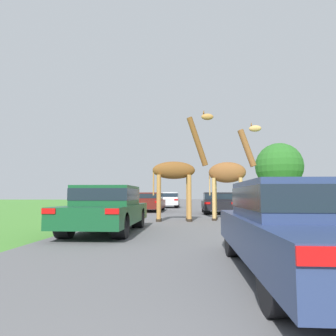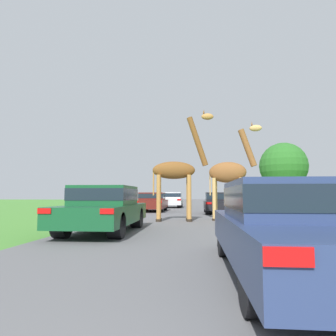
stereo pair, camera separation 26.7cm
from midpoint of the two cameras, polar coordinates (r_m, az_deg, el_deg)
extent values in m
cube|color=#5B5B5E|center=(29.85, 4.13, -7.42)|extent=(8.04, 120.00, 0.00)
cylinder|color=#B77F3D|center=(13.85, 3.33, -5.71)|extent=(0.19, 0.19, 2.07)
cylinder|color=#2D2319|center=(13.89, 3.36, -9.74)|extent=(0.25, 0.25, 0.11)
cylinder|color=#B77F3D|center=(13.30, 3.51, -5.73)|extent=(0.19, 0.19, 2.07)
cylinder|color=#2D2319|center=(13.34, 3.53, -9.92)|extent=(0.25, 0.25, 0.11)
cylinder|color=#B77F3D|center=(13.82, -2.30, -5.71)|extent=(0.19, 0.19, 2.07)
cylinder|color=#2D2319|center=(13.86, -2.32, -9.75)|extent=(0.25, 0.25, 0.11)
cylinder|color=#B77F3D|center=(13.26, -2.36, -5.73)|extent=(0.19, 0.19, 2.07)
cylinder|color=#2D2319|center=(13.31, -2.38, -9.94)|extent=(0.25, 0.25, 0.11)
ellipsoid|color=brown|center=(13.59, 0.54, -0.43)|extent=(1.98, 0.81, 0.80)
cylinder|color=brown|center=(13.83, 5.06, 5.06)|extent=(0.99, 0.34, 2.30)
ellipsoid|color=#B77F3D|center=(14.14, 6.96, 9.66)|extent=(0.58, 0.29, 0.30)
cylinder|color=#B77F3D|center=(13.56, -3.34, -2.82)|extent=(0.07, 0.07, 1.14)
cone|color=brown|center=(14.24, 6.23, 10.50)|extent=(0.07, 0.07, 0.16)
cone|color=brown|center=(14.11, 6.29, 10.64)|extent=(0.07, 0.07, 0.16)
cylinder|color=tan|center=(14.52, 13.20, -5.78)|extent=(0.17, 0.17, 1.96)
cylinder|color=#2D2319|center=(14.56, 13.27, -9.43)|extent=(0.22, 0.22, 0.10)
cylinder|color=tan|center=(13.90, 13.19, -5.81)|extent=(0.17, 0.17, 1.96)
cylinder|color=#2D2319|center=(13.94, 13.27, -9.62)|extent=(0.22, 0.22, 0.10)
cylinder|color=tan|center=(14.58, 8.43, -5.86)|extent=(0.17, 0.17, 1.96)
cylinder|color=#2D2319|center=(14.62, 8.48, -9.49)|extent=(0.22, 0.22, 0.10)
cylinder|color=tan|center=(13.95, 8.21, -5.89)|extent=(0.17, 0.17, 1.96)
cylinder|color=#2D2319|center=(14.00, 8.26, -9.69)|extent=(0.22, 0.22, 0.10)
ellipsoid|color=brown|center=(14.26, 10.67, -0.83)|extent=(1.82, 1.00, 0.97)
cylinder|color=brown|center=(14.38, 14.28, 3.72)|extent=(0.86, 0.41, 1.80)
ellipsoid|color=tan|center=(14.56, 15.75, 7.26)|extent=(0.59, 0.33, 0.30)
cylinder|color=tan|center=(14.29, 7.42, -3.05)|extent=(0.06, 0.06, 1.08)
cone|color=brown|center=(14.67, 15.05, 8.07)|extent=(0.07, 0.07, 0.16)
cone|color=brown|center=(14.54, 15.07, 8.19)|extent=(0.07, 0.07, 0.16)
cube|color=navy|center=(4.74, 22.78, -12.06)|extent=(1.82, 4.72, 0.54)
cube|color=navy|center=(4.70, 22.55, -5.56)|extent=(1.64, 2.12, 0.53)
cube|color=#19232D|center=(4.70, 22.54, -5.24)|extent=(1.66, 2.14, 0.32)
cube|color=red|center=(2.26, 24.01, -15.10)|extent=(0.33, 0.03, 0.13)
cylinder|color=black|center=(5.98, 11.53, -12.99)|extent=(0.36, 0.67, 0.67)
cylinder|color=black|center=(6.33, 25.04, -12.17)|extent=(0.36, 0.67, 0.67)
cylinder|color=black|center=(3.24, 18.51, -19.57)|extent=(0.36, 0.67, 0.67)
cube|color=#144C28|center=(9.73, -12.37, -8.49)|extent=(1.88, 4.66, 0.56)
cube|color=#144C28|center=(9.71, -12.30, -5.11)|extent=(1.70, 2.10, 0.59)
cube|color=#19232D|center=(9.71, -12.30, -4.94)|extent=(1.71, 2.12, 0.35)
cube|color=red|center=(7.81, -22.73, -7.58)|extent=(0.34, 0.03, 0.13)
cube|color=red|center=(7.26, -11.65, -8.09)|extent=(0.34, 0.03, 0.13)
cylinder|color=black|center=(11.30, -14.10, -9.13)|extent=(0.38, 0.70, 0.70)
cylinder|color=black|center=(10.93, -6.46, -9.39)|extent=(0.38, 0.70, 0.70)
cylinder|color=black|center=(8.69, -19.89, -10.20)|extent=(0.38, 0.70, 0.70)
cylinder|color=black|center=(8.20, -10.04, -10.75)|extent=(0.38, 0.70, 0.70)
cube|color=silver|center=(28.56, -0.06, -6.40)|extent=(1.87, 4.09, 0.57)
cube|color=silver|center=(28.55, -0.06, -5.24)|extent=(1.68, 1.84, 0.59)
cube|color=#19232D|center=(28.55, -0.06, -5.18)|extent=(1.70, 1.86, 0.35)
cube|color=red|center=(26.58, -2.03, -6.05)|extent=(0.34, 0.03, 0.14)
cube|color=red|center=(26.46, 1.29, -6.06)|extent=(0.34, 0.03, 0.14)
cylinder|color=black|center=(29.85, -1.34, -6.80)|extent=(0.37, 0.67, 0.67)
cylinder|color=black|center=(29.75, 1.55, -6.80)|extent=(0.37, 0.67, 0.67)
cylinder|color=black|center=(27.41, -1.81, -6.94)|extent=(0.37, 0.67, 0.67)
cylinder|color=black|center=(27.30, 1.33, -6.94)|extent=(0.37, 0.67, 0.67)
cube|color=silver|center=(28.87, 9.93, -6.31)|extent=(1.98, 4.63, 0.60)
cube|color=silver|center=(28.86, 9.91, -5.18)|extent=(1.78, 2.08, 0.54)
cube|color=#19232D|center=(28.86, 9.91, -5.13)|extent=(1.80, 2.10, 0.32)
cube|color=red|center=(26.48, 8.69, -5.97)|extent=(0.36, 0.03, 0.14)
cube|color=red|center=(26.66, 12.18, -5.90)|extent=(0.36, 0.03, 0.14)
cylinder|color=black|center=(30.19, 8.16, -6.77)|extent=(0.40, 0.63, 0.63)
cylinder|color=black|center=(30.35, 11.15, -6.72)|extent=(0.40, 0.63, 0.63)
cylinder|color=black|center=(27.42, 8.58, -6.92)|extent=(0.40, 0.63, 0.63)
cylinder|color=black|center=(27.59, 11.88, -6.86)|extent=(0.40, 0.63, 0.63)
cube|color=#561914|center=(21.89, -3.79, -6.85)|extent=(1.90, 4.53, 0.57)
cube|color=#561914|center=(21.88, -3.78, -5.40)|extent=(1.71, 2.04, 0.54)
cube|color=#19232D|center=(21.88, -3.78, -5.33)|extent=(1.73, 2.06, 0.32)
cube|color=red|center=(19.76, -6.93, -6.41)|extent=(0.34, 0.03, 0.14)
cube|color=red|center=(19.53, -2.41, -6.46)|extent=(0.34, 0.03, 0.14)
cylinder|color=black|center=(23.35, -5.20, -7.33)|extent=(0.38, 0.58, 0.58)
cylinder|color=black|center=(23.16, -1.47, -7.37)|extent=(0.38, 0.58, 0.58)
cylinder|color=black|center=(20.67, -6.41, -7.59)|extent=(0.38, 0.58, 0.58)
cylinder|color=black|center=(20.46, -2.19, -7.65)|extent=(0.38, 0.58, 0.58)
cube|color=black|center=(19.57, 9.02, -7.01)|extent=(1.89, 4.04, 0.51)
cube|color=black|center=(19.56, 8.99, -5.45)|extent=(1.70, 1.82, 0.56)
cube|color=#19232D|center=(19.56, 8.99, -5.37)|extent=(1.72, 1.83, 0.33)
cube|color=red|center=(17.49, 7.06, -6.66)|extent=(0.34, 0.03, 0.12)
cube|color=red|center=(17.64, 12.11, -6.57)|extent=(0.34, 0.03, 0.12)
cylinder|color=black|center=(20.73, 6.63, -7.52)|extent=(0.38, 0.62, 0.62)
cylinder|color=black|center=(20.86, 10.81, -7.45)|extent=(0.38, 0.62, 0.62)
cylinder|color=black|center=(18.32, 6.99, -7.82)|extent=(0.38, 0.62, 0.62)
cylinder|color=black|center=(18.46, 11.71, -7.73)|extent=(0.38, 0.62, 0.62)
cylinder|color=brown|center=(36.21, 20.33, -3.83)|extent=(0.37, 0.37, 3.66)
sphere|color=#286623|center=(36.36, 20.20, 0.32)|extent=(5.30, 5.30, 5.30)
camera|label=1|loc=(0.13, -90.56, 0.05)|focal=32.00mm
camera|label=2|loc=(0.13, 89.44, -0.05)|focal=32.00mm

